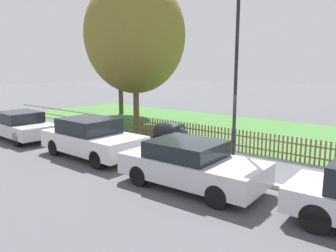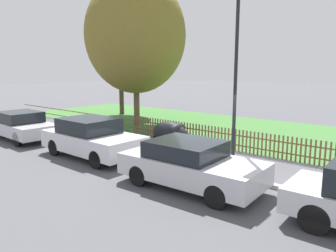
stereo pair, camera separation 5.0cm
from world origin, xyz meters
TOP-DOWN VIEW (x-y plane):
  - ground_plane at (0.00, 0.00)m, footprint 120.00×120.00m
  - kerb_stone at (0.00, 0.10)m, footprint 35.89×0.20m
  - grass_strip at (0.00, 7.41)m, footprint 35.89×8.54m
  - park_fence at (-0.00, 3.15)m, footprint 35.89×0.05m
  - parked_car_silver_hatchback at (-9.33, -1.31)m, footprint 3.96×1.90m
  - parked_car_black_saloon at (-4.33, -1.09)m, footprint 4.19×1.91m
  - parked_car_navy_estate at (0.41, -1.31)m, footprint 4.13×1.99m
  - covered_motorcycle at (-2.71, 1.63)m, footprint 1.93×0.85m
  - tree_nearest_kerb at (-12.22, 7.58)m, footprint 4.12×4.12m
  - tree_behind_motorcycle at (-7.75, 4.68)m, footprint 5.57×5.57m
  - street_lamp at (0.62, 0.65)m, footprint 0.20×0.79m

SIDE VIEW (x-z plane):
  - ground_plane at x=0.00m, z-range 0.00..0.00m
  - grass_strip at x=0.00m, z-range 0.00..0.01m
  - kerb_stone at x=0.00m, z-range 0.00..0.12m
  - park_fence at x=0.00m, z-range 0.00..0.90m
  - parked_car_silver_hatchback at x=-9.33m, z-range 0.02..1.33m
  - parked_car_navy_estate at x=0.41m, z-range 0.02..1.34m
  - covered_motorcycle at x=-2.71m, z-range 0.11..1.26m
  - parked_car_black_saloon at x=-4.33m, z-range 0.01..1.47m
  - street_lamp at x=0.62m, z-range 0.73..6.28m
  - tree_behind_motorcycle at x=-7.75m, z-range 0.94..9.25m
  - tree_nearest_kerb at x=-12.22m, z-range 1.60..9.59m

